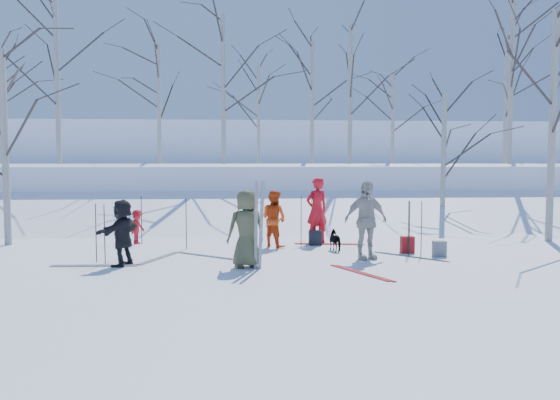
{
  "coord_description": "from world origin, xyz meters",
  "views": [
    {
      "loc": [
        -1.03,
        -12.54,
        2.28
      ],
      "look_at": [
        0.0,
        1.5,
        1.3
      ],
      "focal_mm": 35.0,
      "sensor_mm": 36.0,
      "label": 1
    }
  ],
  "objects": [
    {
      "name": "ski_pair_d",
      "position": [
        -4.23,
        -0.43,
        0.01
      ],
      "size": [
        0.33,
        1.91,
        0.02
      ],
      "primitive_type": null,
      "rotation": [
        0.0,
        0.0,
        1.54
      ],
      "color": "silver",
      "rests_on": "ground"
    },
    {
      "name": "ski_pair_b",
      "position": [
        1.44,
        -1.63,
        0.01
      ],
      "size": [
        1.68,
        2.06,
        0.02
      ],
      "primitive_type": null,
      "rotation": [
        0.0,
        0.0,
        0.45
      ],
      "color": "#B3191A",
      "rests_on": "ground"
    },
    {
      "name": "birch_plateau_f",
      "position": [
        2.3,
        12.65,
        4.99
      ],
      "size": [
        4.5,
        4.5,
        5.58
      ],
      "primitive_type": null,
      "color": "silver",
      "rests_on": "snow_plateau"
    },
    {
      "name": "snow_plateau",
      "position": [
        0.0,
        17.0,
        1.0
      ],
      "size": [
        70.0,
        18.0,
        2.2
      ],
      "primitive_type": "cube",
      "color": "white",
      "rests_on": "ground"
    },
    {
      "name": "ski_pair_e",
      "position": [
        1.43,
        2.33,
        0.01
      ],
      "size": [
        0.75,
        1.96,
        0.02
      ],
      "primitive_type": null,
      "rotation": [
        0.0,
        0.0,
        1.42
      ],
      "color": "#B3191A",
      "rests_on": "ground"
    },
    {
      "name": "ski_pole_d",
      "position": [
        -4.31,
        0.03,
        0.67
      ],
      "size": [
        0.02,
        0.02,
        1.34
      ],
      "primitive_type": "cylinder",
      "color": "black",
      "rests_on": "ground"
    },
    {
      "name": "ski_pole_a",
      "position": [
        3.37,
        0.35,
        0.67
      ],
      "size": [
        0.02,
        0.02,
        1.34
      ],
      "primitive_type": "cylinder",
      "color": "black",
      "rests_on": "ground"
    },
    {
      "name": "ski_pole_e",
      "position": [
        0.63,
        2.2,
        0.67
      ],
      "size": [
        0.02,
        0.02,
        1.34
      ],
      "primitive_type": "cylinder",
      "color": "black",
      "rests_on": "ground"
    },
    {
      "name": "ski_pair_a",
      "position": [
        3.05,
        0.18,
        0.01
      ],
      "size": [
        2.09,
        2.1,
        0.02
      ],
      "primitive_type": null,
      "rotation": [
        0.0,
        0.0,
        0.74
      ],
      "color": "silver",
      "rests_on": "ground"
    },
    {
      "name": "skier_redor_behind",
      "position": [
        -0.13,
        1.97,
        0.76
      ],
      "size": [
        0.94,
        0.93,
        1.53
      ],
      "primitive_type": "imported",
      "rotation": [
        0.0,
        0.0,
        2.38
      ],
      "color": "#D74110",
      "rests_on": "ground"
    },
    {
      "name": "upright_ski_right",
      "position": [
        -0.59,
        -1.08,
        0.95
      ],
      "size": [
        0.15,
        0.23,
        1.89
      ],
      "primitive_type": "cube",
      "rotation": [
        0.1,
        0.0,
        0.38
      ],
      "color": "silver",
      "rests_on": "ground"
    },
    {
      "name": "ski_pole_b",
      "position": [
        -3.86,
        0.22,
        0.67
      ],
      "size": [
        0.02,
        0.02,
        1.34
      ],
      "primitive_type": "cylinder",
      "color": "black",
      "rests_on": "ground"
    },
    {
      "name": "birch_plateau_g",
      "position": [
        -4.66,
        12.54,
        4.86
      ],
      "size": [
        4.32,
        4.32,
        5.32
      ],
      "primitive_type": null,
      "color": "silver",
      "rests_on": "snow_plateau"
    },
    {
      "name": "ski_pole_i",
      "position": [
        -2.44,
        1.77,
        0.67
      ],
      "size": [
        0.02,
        0.02,
        1.34
      ],
      "primitive_type": "cylinder",
      "color": "black",
      "rests_on": "ground"
    },
    {
      "name": "backpack_grey",
      "position": [
        3.76,
        0.17,
        0.19
      ],
      "size": [
        0.3,
        0.2,
        0.38
      ],
      "primitive_type": "cube",
      "color": "slate",
      "rests_on": "ground"
    },
    {
      "name": "birch_plateau_b",
      "position": [
        -1.71,
        10.37,
        5.27
      ],
      "size": [
        4.9,
        4.9,
        6.14
      ],
      "primitive_type": null,
      "color": "silver",
      "rests_on": "snow_plateau"
    },
    {
      "name": "ski_pair_c",
      "position": [
        -2.95,
        0.42,
        0.01
      ],
      "size": [
        1.48,
        2.04,
        0.02
      ],
      "primitive_type": null,
      "rotation": [
        0.0,
        0.0,
        -0.37
      ],
      "color": "silver",
      "rests_on": "ground"
    },
    {
      "name": "ski_pole_j",
      "position": [
        3.07,
        0.33,
        0.67
      ],
      "size": [
        0.02,
        0.02,
        1.34
      ],
      "primitive_type": "cylinder",
      "color": "black",
      "rests_on": "ground"
    },
    {
      "name": "birch_plateau_h",
      "position": [
        -11.98,
        13.57,
        4.86
      ],
      "size": [
        4.33,
        4.33,
        5.33
      ],
      "primitive_type": null,
      "color": "silver",
      "rests_on": "snow_plateau"
    },
    {
      "name": "birch_plateau_a",
      "position": [
        3.73,
        10.89,
        5.19
      ],
      "size": [
        4.78,
        4.78,
        5.97
      ],
      "primitive_type": null,
      "color": "silver",
      "rests_on": "snow_plateau"
    },
    {
      "name": "birch_plateau_e",
      "position": [
        -0.04,
        16.61,
        4.82
      ],
      "size": [
        4.27,
        4.27,
        5.24
      ],
      "primitive_type": null,
      "color": "silver",
      "rests_on": "snow_plateau"
    },
    {
      "name": "far_hill",
      "position": [
        0.0,
        38.0,
        2.0
      ],
      "size": [
        90.0,
        30.0,
        6.0
      ],
      "primitive_type": "cube",
      "color": "white",
      "rests_on": "ground"
    },
    {
      "name": "ski_pole_c",
      "position": [
        -3.74,
        2.62,
        0.67
      ],
      "size": [
        0.02,
        0.02,
        1.34
      ],
      "primitive_type": "cylinder",
      "color": "black",
      "rests_on": "ground"
    },
    {
      "name": "birch_edge_a",
      "position": [
        -7.42,
        2.88,
        2.67
      ],
      "size": [
        4.34,
        4.34,
        5.34
      ],
      "primitive_type": null,
      "color": "silver",
      "rests_on": "ground"
    },
    {
      "name": "backpack_dark",
      "position": [
        1.02,
        2.22,
        0.2
      ],
      "size": [
        0.34,
        0.24,
        0.4
      ],
      "primitive_type": "cube",
      "color": "black",
      "rests_on": "ground"
    },
    {
      "name": "birch_plateau_i",
      "position": [
        10.54,
        10.23,
        5.73
      ],
      "size": [
        5.55,
        5.55,
        7.07
      ],
      "primitive_type": null,
      "color": "silver",
      "rests_on": "snow_plateau"
    },
    {
      "name": "dog",
      "position": [
        1.44,
        1.23,
        0.27
      ],
      "size": [
        0.48,
        0.7,
        0.54
      ],
      "primitive_type": "imported",
      "rotation": [
        0.0,
        0.0,
        3.45
      ],
      "color": "black",
      "rests_on": "ground"
    },
    {
      "name": "skier_red_seated",
      "position": [
        -3.9,
        2.79,
        0.48
      ],
      "size": [
        0.56,
        0.71,
        0.96
      ],
      "primitive_type": "imported",
      "rotation": [
        0.0,
        0.0,
        1.19
      ],
      "color": "red",
      "rests_on": "ground"
    },
    {
      "name": "skier_grey_west",
      "position": [
        -3.62,
        -0.41,
        0.73
      ],
      "size": [
        0.94,
        1.42,
        1.47
      ],
      "primitive_type": "imported",
      "rotation": [
        0.0,
        0.0,
        4.3
      ],
      "color": "black",
      "rests_on": "ground"
    },
    {
      "name": "ski_pole_g",
      "position": [
        0.99,
        2.7,
        0.67
      ],
      "size": [
        0.02,
        0.02,
        1.34
      ],
      "primitive_type": "cylinder",
      "color": "black",
      "rests_on": "ground"
    },
    {
      "name": "birch_plateau_d",
      "position": [
        6.26,
        13.21,
        4.37
      ],
      "size": [
        3.64,
        3.64,
        4.34
      ],
      "primitive_type": null,
      "color": "silver",
      "rests_on": "snow_plateau"
    },
    {
      "name": "skier_olive_center",
      "position": [
        -0.9,
        -0.83,
        0.85
      ],
      "size": [
        0.94,
        0.74,
        1.69
      ],
      "primitive_type": "imported",
      "rotation": [
        0.0,
        0.0,
        3.41
      ],
      "color": "#484A2C",
      "rests_on": "ground"
    },
    {
      "name": "birch_edge_e",
      "position": [
        6.21,
        6.46,
        2.34
      ],
      "size": [
        3.88,
        3.88,
        4.68
      ],
      "primitive_type": null,
      "color": "silver",
      "rests_on": "ground"
    },
    {
      "name": "birch_plateau_c",
      "position": [
        -8.45,
        10.55,
        5.59
      ],
      "size": [
        5.35,
        5.35,
        6.78
      ],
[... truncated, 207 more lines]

